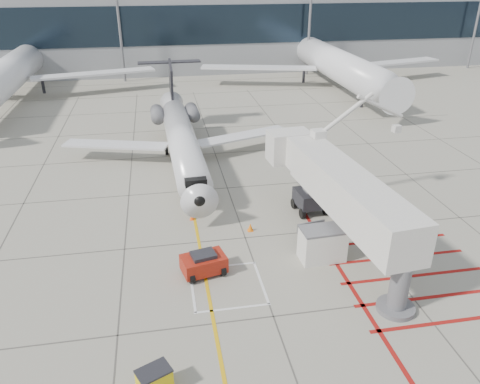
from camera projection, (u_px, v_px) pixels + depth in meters
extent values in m
plane|color=gray|center=(257.00, 272.00, 28.12)|extent=(260.00, 260.00, 0.00)
cone|color=#FC510D|center=(192.00, 217.00, 33.84)|extent=(0.34, 0.34, 0.47)
cone|color=orange|center=(250.00, 227.00, 32.39)|extent=(0.41, 0.41, 0.56)
cube|color=gray|center=(233.00, 21.00, 88.61)|extent=(180.00, 28.00, 14.00)
cube|color=black|center=(247.00, 24.00, 75.73)|extent=(180.00, 0.10, 6.00)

